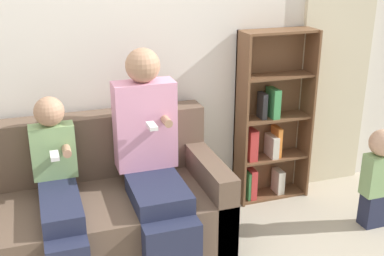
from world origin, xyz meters
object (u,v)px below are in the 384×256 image
(toddler_standing, at_px, (378,173))
(child_seated, at_px, (59,193))
(adult_seated, at_px, (152,155))
(bookshelf, at_px, (269,126))
(couch, at_px, (84,212))

(toddler_standing, bearing_deg, child_seated, 175.18)
(adult_seated, distance_m, bookshelf, 1.13)
(child_seated, relative_size, toddler_standing, 1.43)
(child_seated, distance_m, bookshelf, 1.70)
(child_seated, height_order, toddler_standing, child_seated)
(bookshelf, bearing_deg, couch, -167.68)
(child_seated, xyz_separation_m, bookshelf, (1.62, 0.49, 0.06))
(couch, height_order, bookshelf, bookshelf)
(child_seated, relative_size, bookshelf, 0.79)
(couch, height_order, child_seated, child_seated)
(couch, height_order, toddler_standing, couch)
(child_seated, distance_m, toddler_standing, 2.15)
(couch, relative_size, bookshelf, 1.34)
(adult_seated, xyz_separation_m, bookshelf, (1.04, 0.43, -0.08))
(toddler_standing, bearing_deg, adult_seated, 171.32)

